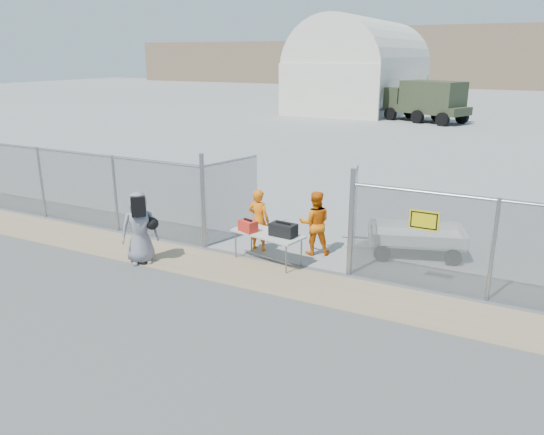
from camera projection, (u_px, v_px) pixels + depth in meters
The scene contains 13 objects.
ground at pixel (230, 290), 11.46m from camera, with size 160.00×160.00×0.00m, color #515151.
tarmac_inside at pixel (477, 111), 47.16m from camera, with size 160.00×80.00×0.01m, color gray.
dirt_strip at pixel (252, 274), 12.31m from camera, with size 44.00×1.60×0.01m, color #988260.
chain_link_fence at pixel (272, 217), 12.84m from camera, with size 40.00×0.20×2.20m, color gray, non-canonical shape.
quonset_hangar at pixel (364, 64), 48.64m from camera, with size 9.00×18.00×8.00m, color white, non-canonical shape.
folding_table at pixel (268, 247), 12.92m from camera, with size 1.79×0.74×0.76m, color beige, non-canonical shape.
orange_bag at pixel (248, 226), 12.86m from camera, with size 0.44×0.29×0.27m, color red.
black_duffel at pixel (283, 230), 12.54m from camera, with size 0.62×0.36×0.30m, color black.
security_worker_left at pixel (259, 220), 13.60m from camera, with size 0.59×0.39×1.62m, color orange.
security_worker_right at pixel (315, 223), 13.32m from camera, with size 0.80×0.62×1.65m, color orange.
visitor at pixel (140, 228), 12.74m from camera, with size 0.87×0.57×1.78m, color gray.
utility_trailer at pixel (415, 240), 13.44m from camera, with size 3.05×1.57×0.74m, color beige, non-canonical shape.
military_truck at pixel (426, 102), 39.50m from camera, with size 6.32×2.33×3.01m, color #333C25, non-canonical shape.
Camera 1 is at (5.60, -8.91, 4.89)m, focal length 35.00 mm.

